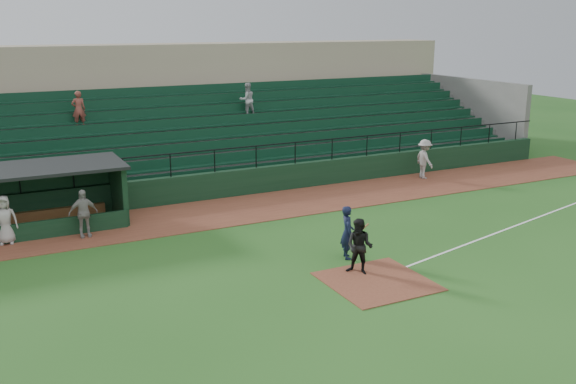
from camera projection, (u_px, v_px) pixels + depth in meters
name	position (u px, v px, depth m)	size (l,w,h in m)	color
ground	(359.00, 271.00, 20.32)	(90.00, 90.00, 0.00)	#24561C
warning_track	(256.00, 207.00, 27.22)	(40.00, 4.00, 0.03)	brown
home_plate_dirt	(377.00, 281.00, 19.45)	(3.00, 3.00, 0.03)	brown
foul_line	(516.00, 225.00, 24.84)	(18.00, 0.09, 0.01)	white
stadium_structure	(191.00, 126.00, 33.93)	(38.00, 13.08, 6.40)	black
dugout	(1.00, 196.00, 23.98)	(8.90, 3.20, 2.42)	black
batter_at_plate	(347.00, 232.00, 21.21)	(1.10, 0.75, 1.80)	black
umpire	(360.00, 247.00, 19.87)	(0.86, 0.67, 1.78)	black
runner	(425.00, 159.00, 32.02)	(1.27, 0.73, 1.96)	#99948F
dugout_player_a	(83.00, 213.00, 23.25)	(1.04, 0.43, 1.77)	#99948F
dugout_player_b	(5.00, 220.00, 22.53)	(0.85, 0.56, 1.75)	#ADA7A2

